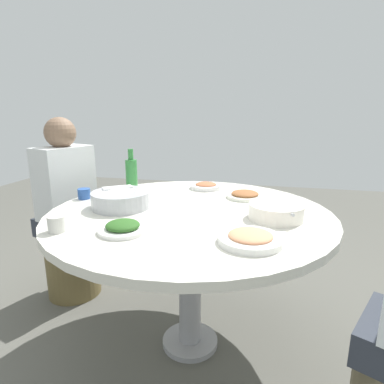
# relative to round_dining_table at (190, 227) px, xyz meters

# --- Properties ---
(ground) EXTENTS (8.00, 8.00, 0.00)m
(ground) POSITION_rel_round_dining_table_xyz_m (0.00, 0.00, -0.67)
(ground) COLOR #55544D
(round_dining_table) EXTENTS (1.36, 1.36, 0.76)m
(round_dining_table) POSITION_rel_round_dining_table_xyz_m (0.00, 0.00, 0.00)
(round_dining_table) COLOR #99999E
(round_dining_table) RESTS_ON ground
(rice_bowl) EXTENTS (0.29, 0.29, 0.09)m
(rice_bowl) POSITION_rel_round_dining_table_xyz_m (0.03, -0.35, 0.13)
(rice_bowl) COLOR #B2B5BA
(rice_bowl) RESTS_ON round_dining_table
(soup_bowl) EXTENTS (0.24, 0.24, 0.07)m
(soup_bowl) POSITION_rel_round_dining_table_xyz_m (0.03, 0.40, 0.12)
(soup_bowl) COLOR white
(soup_bowl) RESTS_ON round_dining_table
(dish_shrimp) EXTENTS (0.24, 0.24, 0.05)m
(dish_shrimp) POSITION_rel_round_dining_table_xyz_m (0.33, 0.31, 0.10)
(dish_shrimp) COLOR white
(dish_shrimp) RESTS_ON round_dining_table
(dish_stirfry) EXTENTS (0.20, 0.20, 0.04)m
(dish_stirfry) POSITION_rel_round_dining_table_xyz_m (-0.30, 0.24, 0.10)
(dish_stirfry) COLOR white
(dish_stirfry) RESTS_ON round_dining_table
(dish_greens) EXTENTS (0.20, 0.20, 0.05)m
(dish_greens) POSITION_rel_round_dining_table_xyz_m (0.34, -0.19, 0.10)
(dish_greens) COLOR white
(dish_greens) RESTS_ON round_dining_table
(dish_tofu_braise) EXTENTS (0.19, 0.19, 0.04)m
(dish_tofu_braise) POSITION_rel_round_dining_table_xyz_m (-0.47, -0.01, 0.10)
(dish_tofu_braise) COLOR white
(dish_tofu_braise) RESTS_ON round_dining_table
(green_bottle) EXTENTS (0.07, 0.07, 0.25)m
(green_bottle) POSITION_rel_round_dining_table_xyz_m (-0.32, -0.44, 0.19)
(green_bottle) COLOR #318039
(green_bottle) RESTS_ON round_dining_table
(tea_cup_near) EXTENTS (0.07, 0.07, 0.07)m
(tea_cup_near) POSITION_rel_round_dining_table_xyz_m (0.40, -0.45, 0.12)
(tea_cup_near) COLOR silver
(tea_cup_near) RESTS_ON round_dining_table
(tea_cup_far) EXTENTS (0.07, 0.07, 0.06)m
(tea_cup_far) POSITION_rel_round_dining_table_xyz_m (-0.08, -0.62, 0.11)
(tea_cup_far) COLOR #29509B
(tea_cup_far) RESTS_ON round_dining_table
(stool_for_diner_right) EXTENTS (0.35, 0.35, 0.43)m
(stool_for_diner_right) POSITION_rel_round_dining_table_xyz_m (-0.31, -0.90, -0.46)
(stool_for_diner_right) COLOR brown
(stool_for_diner_right) RESTS_ON ground
(diner_right) EXTENTS (0.41, 0.43, 0.76)m
(diner_right) POSITION_rel_round_dining_table_xyz_m (-0.31, -0.90, 0.08)
(diner_right) COLOR #2D333D
(diner_right) RESTS_ON stool_for_diner_right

